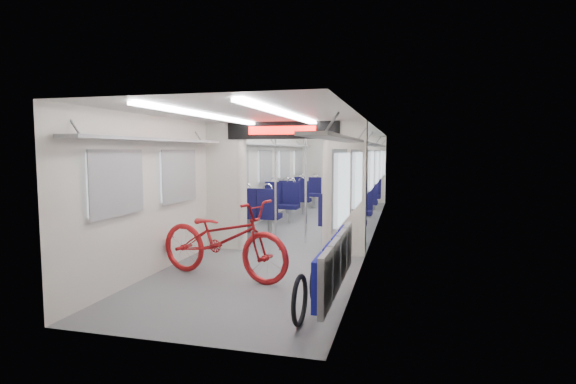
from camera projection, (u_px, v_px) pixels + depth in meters
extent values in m
plane|color=#515456|center=(307.00, 232.00, 9.99)|extent=(12.00, 12.00, 0.00)
cube|color=beige|center=(245.00, 179.00, 10.25)|extent=(0.02, 12.00, 2.30)
cube|color=beige|center=(374.00, 181.00, 9.53)|extent=(0.02, 12.00, 2.30)
cube|color=beige|center=(343.00, 169.00, 15.67)|extent=(2.90, 0.02, 2.30)
cube|color=beige|center=(170.00, 222.00, 4.11)|extent=(2.90, 0.02, 2.30)
cube|color=silver|center=(308.00, 128.00, 9.78)|extent=(2.90, 12.00, 0.02)
cube|color=white|center=(283.00, 129.00, 9.92)|extent=(0.12, 11.40, 0.04)
cube|color=white|center=(333.00, 129.00, 9.65)|extent=(0.12, 11.40, 0.04)
cube|color=beige|center=(225.00, 194.00, 8.26)|extent=(0.65, 0.18, 2.00)
cube|color=beige|center=(347.00, 197.00, 7.69)|extent=(0.65, 0.18, 2.00)
cube|color=beige|center=(284.00, 131.00, 7.87)|extent=(2.90, 0.18, 0.30)
cylinder|color=beige|center=(241.00, 195.00, 8.17)|extent=(0.20, 0.20, 2.00)
cylinder|color=beige|center=(328.00, 197.00, 7.77)|extent=(0.20, 0.20, 2.00)
cube|color=black|center=(282.00, 130.00, 7.76)|extent=(2.00, 0.03, 0.30)
cube|color=#FF0C07|center=(282.00, 130.00, 7.74)|extent=(1.20, 0.02, 0.14)
cube|color=silver|center=(116.00, 183.00, 5.59)|extent=(0.04, 1.00, 0.75)
cube|color=silver|center=(343.00, 187.00, 4.88)|extent=(0.04, 1.00, 0.75)
cube|color=silver|center=(178.00, 176.00, 7.14)|extent=(0.04, 1.00, 0.75)
cube|color=silver|center=(358.00, 179.00, 6.43)|extent=(0.04, 1.00, 0.75)
cube|color=silver|center=(239.00, 169.00, 9.74)|extent=(0.04, 1.00, 0.75)
cube|color=silver|center=(371.00, 171.00, 9.03)|extent=(0.04, 1.00, 0.75)
cube|color=silver|center=(265.00, 166.00, 11.57)|extent=(0.04, 1.00, 0.75)
cube|color=silver|center=(377.00, 167.00, 10.86)|extent=(0.04, 1.00, 0.75)
cube|color=silver|center=(284.00, 164.00, 13.40)|extent=(0.04, 1.00, 0.75)
cube|color=silver|center=(381.00, 165.00, 12.69)|extent=(0.04, 1.00, 0.75)
cube|color=silver|center=(298.00, 163.00, 15.14)|extent=(0.04, 1.00, 0.75)
cube|color=silver|center=(384.00, 163.00, 14.43)|extent=(0.04, 1.00, 0.75)
cube|color=gray|center=(159.00, 140.00, 6.28)|extent=(0.30, 3.60, 0.04)
cube|color=gray|center=(340.00, 139.00, 5.64)|extent=(0.30, 3.60, 0.04)
cube|color=gray|center=(277.00, 145.00, 12.06)|extent=(0.30, 7.60, 0.04)
cube|color=gray|center=(373.00, 145.00, 11.42)|extent=(0.30, 7.60, 0.04)
cube|color=gray|center=(343.00, 174.00, 15.63)|extent=(0.90, 0.05, 2.00)
imported|color=maroon|center=(223.00, 239.00, 6.34)|extent=(2.25, 1.23, 1.12)
cube|color=gray|center=(325.00, 282.00, 4.16)|extent=(0.06, 0.50, 0.57)
cube|color=#0E0E83|center=(319.00, 282.00, 4.17)|extent=(0.06, 0.46, 0.48)
cube|color=gray|center=(334.00, 268.00, 4.69)|extent=(0.06, 0.50, 0.57)
cube|color=#0E0E83|center=(329.00, 267.00, 4.70)|extent=(0.06, 0.46, 0.48)
cube|color=gray|center=(341.00, 256.00, 5.22)|extent=(0.06, 0.50, 0.57)
cube|color=#0E0E83|center=(336.00, 255.00, 5.23)|extent=(0.06, 0.46, 0.48)
cube|color=gray|center=(347.00, 246.00, 5.75)|extent=(0.06, 0.50, 0.57)
cube|color=#0E0E83|center=(343.00, 246.00, 5.76)|extent=(0.06, 0.46, 0.48)
torus|color=black|center=(300.00, 302.00, 4.61)|extent=(0.07, 0.54, 0.54)
torus|color=black|center=(317.00, 283.00, 5.28)|extent=(0.08, 0.53, 0.53)
torus|color=black|center=(328.00, 265.00, 6.28)|extent=(0.16, 0.46, 0.46)
cube|color=black|center=(270.00, 216.00, 9.60)|extent=(0.45, 0.42, 0.10)
cylinder|color=gray|center=(270.00, 227.00, 9.62)|extent=(0.10, 0.10, 0.35)
cube|color=black|center=(267.00, 202.00, 9.40)|extent=(0.45, 0.08, 0.55)
torus|color=silver|center=(267.00, 189.00, 9.38)|extent=(0.23, 0.03, 0.23)
cube|color=black|center=(290.00, 207.00, 11.24)|extent=(0.45, 0.42, 0.10)
cylinder|color=gray|center=(290.00, 215.00, 11.26)|extent=(0.10, 0.10, 0.35)
cube|color=black|center=(291.00, 193.00, 11.38)|extent=(0.45, 0.08, 0.55)
torus|color=silver|center=(291.00, 182.00, 11.35)|extent=(0.23, 0.03, 0.23)
cube|color=black|center=(249.00, 215.00, 9.71)|extent=(0.45, 0.42, 0.10)
cylinder|color=gray|center=(249.00, 226.00, 9.73)|extent=(0.10, 0.10, 0.35)
cube|color=black|center=(246.00, 201.00, 9.52)|extent=(0.45, 0.08, 0.55)
torus|color=silver|center=(246.00, 188.00, 9.49)|extent=(0.23, 0.03, 0.23)
cube|color=black|center=(272.00, 206.00, 11.36)|extent=(0.45, 0.42, 0.10)
cylinder|color=gray|center=(272.00, 215.00, 11.38)|extent=(0.10, 0.10, 0.35)
cube|color=black|center=(274.00, 193.00, 11.50)|extent=(0.45, 0.08, 0.55)
torus|color=silver|center=(273.00, 182.00, 11.47)|extent=(0.23, 0.03, 0.23)
cube|color=black|center=(331.00, 223.00, 8.75)|extent=(0.43, 0.40, 0.10)
cylinder|color=gray|center=(331.00, 234.00, 8.77)|extent=(0.10, 0.10, 0.35)
cube|color=black|center=(330.00, 208.00, 8.56)|extent=(0.43, 0.08, 0.52)
torus|color=silver|center=(330.00, 194.00, 8.54)|extent=(0.22, 0.03, 0.22)
cube|color=black|center=(342.00, 212.00, 10.31)|extent=(0.43, 0.40, 0.10)
cylinder|color=gray|center=(342.00, 221.00, 10.33)|extent=(0.10, 0.10, 0.35)
cube|color=black|center=(343.00, 198.00, 10.43)|extent=(0.43, 0.08, 0.52)
torus|color=silver|center=(343.00, 186.00, 10.41)|extent=(0.22, 0.03, 0.22)
cube|color=black|center=(355.00, 224.00, 8.63)|extent=(0.43, 0.40, 0.10)
cylinder|color=gray|center=(355.00, 235.00, 8.65)|extent=(0.10, 0.10, 0.35)
cube|color=black|center=(354.00, 209.00, 8.44)|extent=(0.43, 0.08, 0.52)
torus|color=silver|center=(354.00, 195.00, 8.42)|extent=(0.22, 0.03, 0.22)
cube|color=black|center=(363.00, 212.00, 10.19)|extent=(0.43, 0.40, 0.10)
cylinder|color=gray|center=(362.00, 222.00, 10.21)|extent=(0.10, 0.10, 0.35)
cube|color=black|center=(363.00, 198.00, 10.31)|extent=(0.43, 0.08, 0.52)
torus|color=silver|center=(364.00, 187.00, 10.29)|extent=(0.22, 0.03, 0.22)
cube|color=black|center=(303.00, 200.00, 12.76)|extent=(0.41, 0.38, 0.10)
cylinder|color=gray|center=(303.00, 208.00, 12.78)|extent=(0.10, 0.10, 0.35)
cube|color=black|center=(302.00, 190.00, 12.59)|extent=(0.41, 0.07, 0.50)
torus|color=silver|center=(302.00, 181.00, 12.56)|extent=(0.21, 0.03, 0.21)
cube|color=black|center=(314.00, 195.00, 14.26)|extent=(0.41, 0.38, 0.10)
cylinder|color=gray|center=(314.00, 202.00, 14.28)|extent=(0.10, 0.10, 0.35)
cube|color=black|center=(315.00, 185.00, 14.38)|extent=(0.41, 0.07, 0.50)
torus|color=silver|center=(315.00, 177.00, 14.35)|extent=(0.21, 0.03, 0.21)
cube|color=black|center=(287.00, 200.00, 12.88)|extent=(0.41, 0.38, 0.10)
cylinder|color=gray|center=(287.00, 207.00, 12.90)|extent=(0.10, 0.10, 0.35)
cube|color=black|center=(286.00, 190.00, 12.70)|extent=(0.41, 0.07, 0.50)
torus|color=silver|center=(286.00, 181.00, 12.68)|extent=(0.21, 0.03, 0.21)
cube|color=black|center=(300.00, 194.00, 14.37)|extent=(0.41, 0.38, 0.10)
cylinder|color=gray|center=(300.00, 201.00, 14.39)|extent=(0.10, 0.10, 0.35)
cube|color=black|center=(301.00, 185.00, 14.50)|extent=(0.41, 0.07, 0.50)
torus|color=silver|center=(301.00, 177.00, 14.47)|extent=(0.21, 0.03, 0.21)
cube|color=black|center=(352.00, 202.00, 12.23)|extent=(0.43, 0.40, 0.10)
cylinder|color=gray|center=(352.00, 210.00, 12.25)|extent=(0.10, 0.10, 0.35)
cube|color=black|center=(351.00, 191.00, 12.04)|extent=(0.43, 0.08, 0.53)
torus|color=silver|center=(351.00, 181.00, 12.02)|extent=(0.22, 0.03, 0.22)
cube|color=black|center=(358.00, 196.00, 13.80)|extent=(0.43, 0.40, 0.10)
cylinder|color=gray|center=(358.00, 204.00, 13.82)|extent=(0.10, 0.10, 0.35)
cube|color=black|center=(359.00, 186.00, 13.93)|extent=(0.43, 0.08, 0.53)
torus|color=silver|center=(359.00, 177.00, 13.91)|extent=(0.22, 0.03, 0.22)
cube|color=black|center=(369.00, 203.00, 12.11)|extent=(0.43, 0.40, 0.10)
cylinder|color=gray|center=(369.00, 211.00, 12.13)|extent=(0.10, 0.10, 0.35)
cube|color=black|center=(369.00, 192.00, 11.93)|extent=(0.43, 0.08, 0.53)
torus|color=silver|center=(369.00, 182.00, 11.90)|extent=(0.22, 0.03, 0.22)
cube|color=black|center=(373.00, 197.00, 13.68)|extent=(0.43, 0.40, 0.10)
cylinder|color=gray|center=(373.00, 204.00, 13.70)|extent=(0.10, 0.10, 0.35)
cube|color=black|center=(374.00, 186.00, 13.81)|extent=(0.43, 0.08, 0.53)
torus|color=silver|center=(374.00, 177.00, 13.79)|extent=(0.22, 0.03, 0.22)
cylinder|color=silver|center=(275.00, 185.00, 8.55)|extent=(0.04, 0.04, 2.30)
cylinder|color=silver|center=(306.00, 184.00, 8.63)|extent=(0.04, 0.04, 2.30)
cylinder|color=silver|center=(306.00, 176.00, 11.63)|extent=(0.04, 0.04, 2.30)
cylinder|color=silver|center=(333.00, 176.00, 11.72)|extent=(0.04, 0.04, 2.30)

